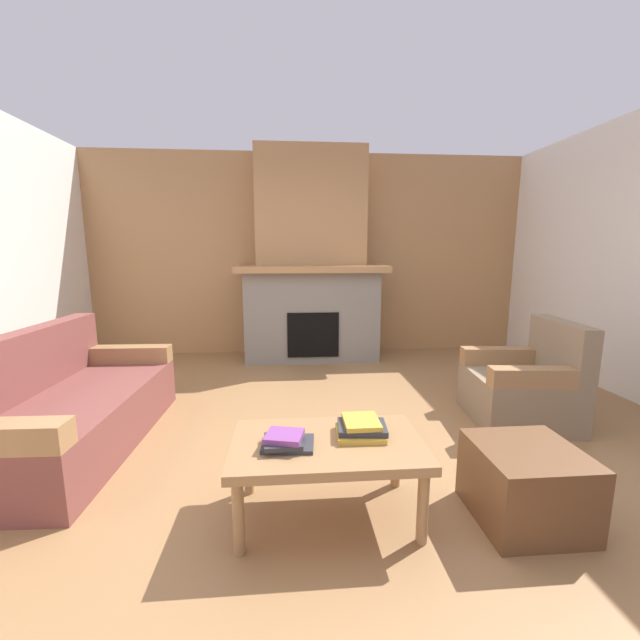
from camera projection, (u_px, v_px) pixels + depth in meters
name	position (u px, v px, depth m)	size (l,w,h in m)	color
ground	(334.00, 454.00, 2.79)	(9.00, 9.00, 0.00)	olive
wall_back_wood_panel	(309.00, 255.00, 5.50)	(6.00, 0.12, 2.70)	#A87A4C
fireplace	(311.00, 270.00, 5.17)	(1.90, 0.82, 2.70)	gray
couch	(68.00, 409.00, 2.85)	(0.89, 1.82, 0.85)	brown
armchair	(525.00, 387.00, 3.30)	(0.83, 0.83, 0.85)	#847056
coffee_table	(327.00, 451.00, 2.08)	(1.00, 0.60, 0.43)	#997047
ottoman	(526.00, 484.00, 2.08)	(0.52, 0.52, 0.40)	brown
book_stack_near_edge	(285.00, 441.00, 2.00)	(0.28, 0.22, 0.07)	#2D2D33
book_stack_center	(361.00, 428.00, 2.13)	(0.28, 0.24, 0.09)	gold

